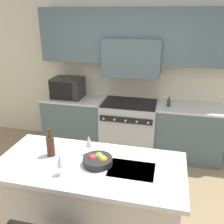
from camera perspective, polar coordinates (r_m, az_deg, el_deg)
back_cabinetry at (r=4.29m, az=4.89°, el=11.71°), size 10.00×0.46×2.70m
back_counter at (r=4.38m, az=3.92°, el=-3.38°), size 3.03×0.62×0.92m
range_stove at (r=4.37m, az=3.87°, el=-3.54°), size 0.92×0.70×0.91m
microwave at (r=4.45m, az=-10.10°, el=5.47°), size 0.52×0.41×0.35m
kitchen_island at (r=2.83m, az=-4.89°, el=-19.39°), size 1.90×0.89×0.92m
wine_bottle at (r=2.70m, az=-13.87°, el=-7.44°), size 0.08×0.08×0.30m
wine_glass_near at (r=2.36m, az=-11.77°, el=-10.83°), size 0.07×0.07×0.22m
wine_glass_far at (r=2.64m, az=-5.32°, el=-6.71°), size 0.07×0.07×0.22m
fruit_bowl at (r=2.53m, az=-3.27°, el=-10.94°), size 0.30×0.30×0.10m
oil_bottle_on_counter at (r=4.07m, az=12.84°, el=2.07°), size 0.06×0.06×0.17m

